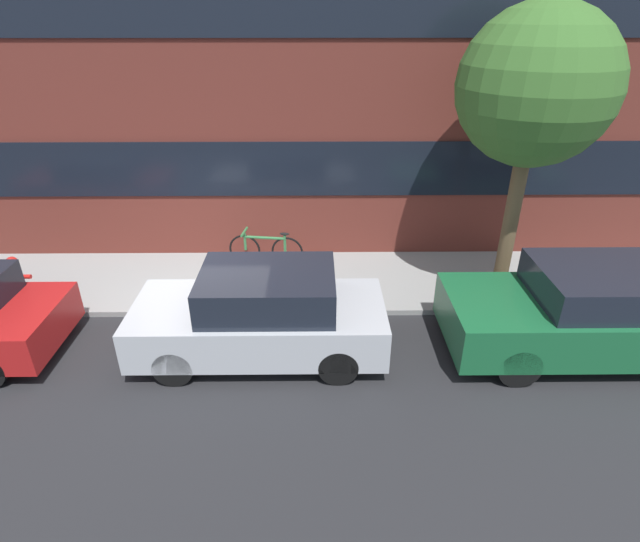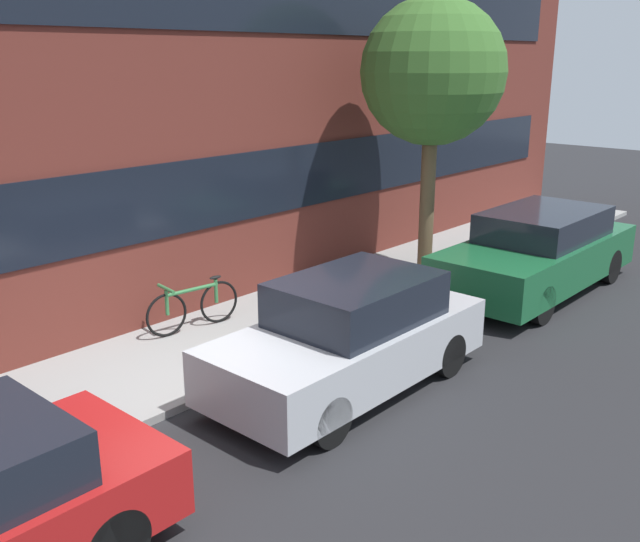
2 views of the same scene
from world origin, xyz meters
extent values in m
plane|color=#232326|center=(0.00, 0.00, 0.00)|extent=(56.00, 56.00, 0.00)
cube|color=gray|center=(0.00, 1.20, 0.05)|extent=(28.00, 2.40, 0.10)
cube|color=maroon|center=(0.00, 2.85, 4.47)|extent=(28.00, 0.90, 8.93)
cube|color=black|center=(0.00, 2.38, 1.96)|extent=(25.76, 0.04, 1.10)
cylinder|color=black|center=(-2.54, -1.79, 0.30)|extent=(0.60, 0.18, 0.60)
cylinder|color=black|center=(-2.54, -0.31, 0.30)|extent=(0.60, 0.18, 0.60)
cube|color=#B2B5BA|center=(1.27, -1.05, 0.55)|extent=(3.80, 1.62, 0.67)
cube|color=black|center=(1.42, -1.05, 1.15)|extent=(1.98, 1.43, 0.55)
cylinder|color=black|center=(0.09, -1.77, 0.29)|extent=(0.58, 0.18, 0.58)
cylinder|color=black|center=(0.09, -0.33, 0.29)|extent=(0.58, 0.18, 0.58)
cylinder|color=black|center=(2.45, -1.77, 0.29)|extent=(0.58, 0.18, 0.58)
cylinder|color=black|center=(2.45, -0.33, 0.29)|extent=(0.58, 0.18, 0.58)
cube|color=#195B33|center=(6.44, -1.05, 0.59)|extent=(4.57, 1.76, 0.72)
cube|color=black|center=(6.62, -1.05, 1.20)|extent=(2.38, 1.55, 0.49)
cylinder|color=black|center=(5.02, -1.84, 0.31)|extent=(0.63, 0.18, 0.63)
cylinder|color=black|center=(5.02, -0.26, 0.31)|extent=(0.63, 0.18, 0.63)
cylinder|color=black|center=(7.85, -1.84, 0.31)|extent=(0.63, 0.18, 0.63)
cylinder|color=black|center=(7.85, -0.26, 0.31)|extent=(0.63, 0.18, 0.63)
torus|color=black|center=(0.68, 1.86, 0.43)|extent=(0.65, 0.13, 0.65)
torus|color=black|center=(1.56, 1.74, 0.43)|extent=(0.65, 0.13, 0.65)
cylinder|color=#33723F|center=(1.12, 1.80, 0.72)|extent=(0.85, 0.17, 0.06)
cylinder|color=#33723F|center=(1.52, 1.74, 0.61)|extent=(0.06, 0.06, 0.37)
cylinder|color=#33723F|center=(0.70, 1.85, 0.61)|extent=(0.06, 0.06, 0.37)
ellipsoid|color=black|center=(1.52, 1.74, 0.83)|extent=(0.21, 0.11, 0.05)
cylinder|color=#33723F|center=(0.70, 1.85, 0.83)|extent=(0.11, 0.44, 0.05)
cylinder|color=brown|center=(5.59, 0.71, 1.58)|extent=(0.26, 0.26, 2.97)
sphere|color=#386628|center=(5.59, 0.71, 3.75)|extent=(2.49, 2.49, 2.49)
camera|label=1|loc=(2.13, -7.45, 4.82)|focal=28.00mm
camera|label=2|loc=(-5.02, -6.22, 4.01)|focal=40.00mm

